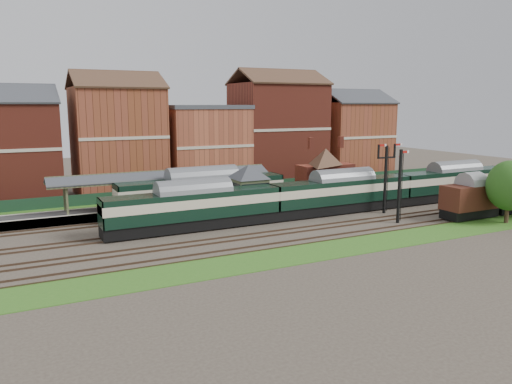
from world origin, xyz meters
name	(u,v)px	position (x,y,z in m)	size (l,w,h in m)	color
ground	(286,219)	(0.00, 0.00, 0.00)	(160.00, 160.00, 0.00)	#473D33
grass_back	(228,196)	(0.00, 16.00, 0.03)	(90.00, 4.50, 0.06)	#2D6619
grass_front	(352,246)	(0.00, -12.00, 0.03)	(90.00, 5.00, 0.06)	#2D6619
fence	(223,189)	(0.00, 18.00, 0.75)	(90.00, 0.12, 1.50)	#193823
platform	(212,204)	(-5.00, 9.75, 0.50)	(55.00, 3.40, 1.00)	#2D2D2D
signal_box	(249,189)	(-3.00, 3.25, 3.19)	(5.40, 5.40, 6.00)	#6B7A56
brick_hut	(308,200)	(5.00, 3.25, 1.20)	(3.20, 2.64, 2.94)	brown
station_building	(325,168)	(12.00, 9.75, 3.96)	(8.10, 8.10, 5.90)	maroon
canopy	(164,174)	(-11.00, 9.75, 4.58)	(26.00, 3.89, 4.08)	#474C2F
semaphore_bracket	(386,174)	(12.04, -2.50, 4.63)	(3.60, 0.25, 8.18)	black
semaphore_siding	(400,185)	(10.02, -7.00, 4.16)	(1.23, 0.25, 8.00)	black
town_backdrop	(203,142)	(-0.18, 25.00, 7.00)	(69.00, 10.00, 16.00)	maroon
dmu_train	(342,192)	(7.70, 0.00, 2.49)	(55.54, 2.92, 4.27)	black
platform_railcar	(202,192)	(-7.41, 6.50, 2.66)	(19.89, 3.13, 4.58)	black
goods_van_a	(470,198)	(18.67, -9.00, 2.30)	(6.71, 2.91, 4.07)	black
goods_van_b	(512,195)	(25.79, -9.00, 2.15)	(6.24, 2.71, 3.79)	black
tree_far	(509,186)	(20.37, -12.43, 4.13)	(4.69, 4.69, 6.84)	#382619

